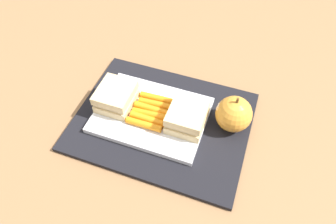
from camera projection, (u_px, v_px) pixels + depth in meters
ground_plane at (162, 123)px, 0.65m from camera, size 2.40×2.40×0.00m
lunchbag_mat at (162, 121)px, 0.65m from camera, size 0.36×0.28×0.01m
food_tray at (151, 115)px, 0.65m from camera, size 0.23×0.17×0.01m
sandwich_half_left at (116, 97)px, 0.64m from camera, size 0.07×0.08×0.04m
sandwich_half_right at (187, 117)px, 0.61m from camera, size 0.07×0.08×0.04m
carrot_sticks_bundle at (151, 111)px, 0.64m from camera, size 0.08×0.09×0.02m
apple at (234, 114)px, 0.61m from camera, size 0.07×0.07×0.08m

